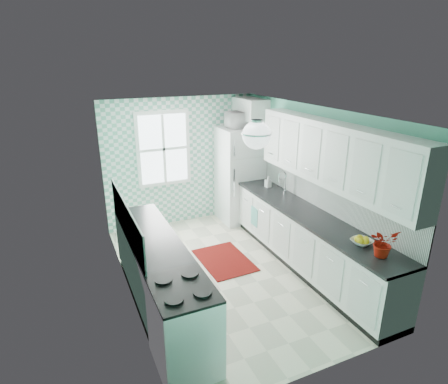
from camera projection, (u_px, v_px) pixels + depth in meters
name	position (u px, v px, depth m)	size (l,w,h in m)	color
floor	(228.00, 272.00, 5.90)	(3.00, 4.40, 0.02)	beige
ceiling	(228.00, 110.00, 5.04)	(3.00, 4.40, 0.02)	white
wall_back	(181.00, 162.00, 7.36)	(3.00, 0.02, 2.50)	#60C4A4
wall_front	(325.00, 272.00, 3.57)	(3.00, 0.02, 2.50)	#60C4A4
wall_left	(123.00, 215.00, 4.89)	(0.02, 4.40, 2.50)	#60C4A4
wall_right	(312.00, 184.00, 6.05)	(0.02, 4.40, 2.50)	#60C4A4
accent_wall	(181.00, 162.00, 7.35)	(3.00, 0.01, 2.50)	#63AD95
window	(163.00, 149.00, 7.08)	(1.04, 0.05, 1.44)	white
backsplash_right	(327.00, 195.00, 5.72)	(0.02, 3.60, 0.51)	white
backsplash_left	(126.00, 220.00, 4.85)	(0.02, 2.15, 0.51)	white
upper_cabinets_right	(332.00, 155.00, 5.25)	(0.33, 3.20, 0.90)	white
upper_cabinet_fridge	(249.00, 109.00, 7.20)	(0.40, 0.74, 0.40)	white
ceiling_light	(257.00, 135.00, 4.42)	(0.34, 0.34, 0.35)	silver
base_cabinets_right	(308.00, 243.00, 5.86)	(0.60, 3.60, 0.90)	white
countertop_right	(309.00, 215.00, 5.69)	(0.63, 3.60, 0.04)	black
base_cabinets_left	(152.00, 266.00, 5.21)	(0.60, 2.15, 0.90)	white
countertop_left	(151.00, 235.00, 5.06)	(0.63, 2.15, 0.04)	black
fridge	(240.00, 175.00, 7.54)	(0.83, 0.82, 1.91)	white
stove	(184.00, 325.00, 3.98)	(0.64, 0.80, 0.96)	white
sink	(277.00, 195.00, 6.51)	(0.44, 0.37, 0.53)	silver
rug	(224.00, 260.00, 6.22)	(0.75, 1.08, 0.02)	maroon
dish_towel	(254.00, 217.00, 6.74)	(0.02, 0.23, 0.35)	#559E90
fruit_bowl	(362.00, 242.00, 4.76)	(0.26, 0.26, 0.06)	white
potted_plant	(383.00, 243.00, 4.43)	(0.31, 0.27, 0.35)	#AF1606
soap_bottle	(268.00, 182.00, 6.83)	(0.09, 0.10, 0.21)	#ADB8C1
microwave	(241.00, 119.00, 7.17)	(0.55, 0.37, 0.30)	silver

